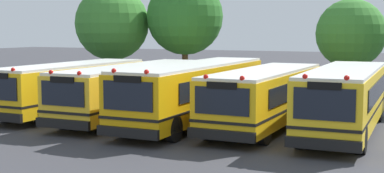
# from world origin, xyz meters

# --- Properties ---
(ground_plane) EXTENTS (160.00, 160.00, 0.00)m
(ground_plane) POSITION_xyz_m (0.00, 0.00, 0.00)
(ground_plane) COLOR #38383D
(school_bus_0) EXTENTS (2.50, 10.15, 2.60)m
(school_bus_0) POSITION_xyz_m (-6.71, -0.13, 1.37)
(school_bus_0) COLOR yellow
(school_bus_0) RESTS_ON ground_plane
(school_bus_1) EXTENTS (2.66, 11.35, 2.59)m
(school_bus_1) POSITION_xyz_m (-3.25, 0.18, 1.37)
(school_bus_1) COLOR yellow
(school_bus_1) RESTS_ON ground_plane
(school_bus_2) EXTENTS (2.54, 11.67, 2.78)m
(school_bus_2) POSITION_xyz_m (0.04, -0.10, 1.46)
(school_bus_2) COLOR #EAA80C
(school_bus_2) RESTS_ON ground_plane
(school_bus_3) EXTENTS (2.62, 9.98, 2.60)m
(school_bus_3) POSITION_xyz_m (3.27, 0.04, 1.37)
(school_bus_3) COLOR yellow
(school_bus_3) RESTS_ON ground_plane
(school_bus_4) EXTENTS (2.70, 10.42, 2.74)m
(school_bus_4) POSITION_xyz_m (6.56, 0.22, 1.44)
(school_bus_4) COLOR yellow
(school_bus_4) RESTS_ON ground_plane
(tree_0) EXTENTS (4.94, 4.94, 7.04)m
(tree_0) POSITION_xyz_m (-10.10, 8.61, 4.69)
(tree_0) COLOR #4C3823
(tree_0) RESTS_ON ground_plane
(tree_1) EXTENTS (4.96, 4.96, 7.47)m
(tree_1) POSITION_xyz_m (-5.28, 9.67, 4.95)
(tree_1) COLOR #4C3823
(tree_1) RESTS_ON ground_plane
(tree_2) EXTENTS (4.16, 4.16, 6.00)m
(tree_2) POSITION_xyz_m (4.87, 11.64, 3.89)
(tree_2) COLOR #4C3823
(tree_2) RESTS_ON ground_plane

